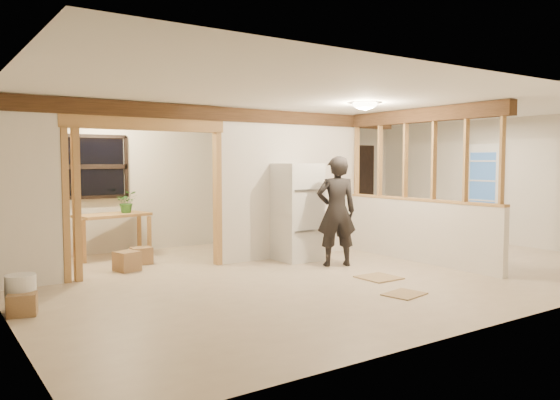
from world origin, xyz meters
TOP-DOWN VIEW (x-y plane):
  - floor at (0.00, 0.00)m, footprint 9.00×6.50m
  - ceiling at (0.00, 0.00)m, footprint 9.00×6.50m
  - wall_back at (0.00, 3.25)m, footprint 9.00×0.01m
  - wall_front at (0.00, -3.25)m, footprint 9.00×0.01m
  - wall_right at (4.50, 0.00)m, footprint 0.01×6.50m
  - partition_left_stub at (-4.05, 1.20)m, footprint 0.90×0.12m
  - partition_center at (0.20, 1.20)m, footprint 2.80×0.12m
  - doorway_frame at (-2.40, 1.20)m, footprint 2.46×0.14m
  - header_beam_back at (-1.00, 1.20)m, footprint 7.00×0.18m
  - header_beam_right at (1.60, -0.40)m, footprint 0.18×3.30m
  - pony_wall at (1.60, -0.40)m, footprint 0.12×3.20m
  - stud_partition at (1.60, -0.40)m, footprint 0.14×3.20m
  - window_back at (-2.60, 3.17)m, footprint 1.12×0.10m
  - french_door at (4.42, 0.40)m, footprint 0.12×0.86m
  - ceiling_dome_main at (0.30, -0.50)m, footprint 0.36×0.36m
  - ceiling_dome_util at (-2.50, 2.30)m, footprint 0.32×0.32m
  - hanging_bulb at (-2.00, 1.60)m, footprint 0.07×0.07m
  - refrigerator at (0.04, 0.82)m, footprint 0.66×0.64m
  - woman at (0.25, 0.07)m, footprint 0.74×0.64m
  - work_table at (-2.44, 2.77)m, footprint 1.30×0.84m
  - potted_plant at (-2.19, 2.75)m, footprint 0.40×0.36m
  - shop_vac at (-3.55, 2.20)m, footprint 0.55×0.55m
  - bookshelf at (3.20, 3.01)m, footprint 1.01×0.34m
  - bucket at (-4.31, -0.04)m, footprint 0.35×0.35m
  - box_util_a at (-2.25, 1.93)m, footprint 0.32×0.28m
  - box_util_b at (-2.62, 1.51)m, footprint 0.39×0.39m
  - box_front at (-4.33, -0.22)m, footprint 0.34×0.30m
  - floor_panel_near at (0.14, -0.99)m, footprint 0.52×0.52m
  - floor_panel_far at (-0.28, -1.86)m, footprint 0.55×0.48m

SIDE VIEW (x-z plane):
  - floor at x=0.00m, z-range -0.01..0.00m
  - floor_panel_far at x=-0.28m, z-range 0.00..0.02m
  - floor_panel_near at x=0.14m, z-range 0.00..0.02m
  - box_front at x=-4.33m, z-range 0.00..0.23m
  - box_util_a at x=-2.25m, z-range 0.00..0.27m
  - box_util_b at x=-2.62m, z-range 0.00..0.29m
  - bucket at x=-4.31m, z-range 0.00..0.41m
  - shop_vac at x=-3.55m, z-range 0.00..0.68m
  - work_table at x=-2.44m, z-range 0.00..0.75m
  - pony_wall at x=1.60m, z-range 0.00..1.00m
  - refrigerator at x=0.04m, z-range 0.00..1.61m
  - woman at x=0.25m, z-range 0.00..1.72m
  - potted_plant at x=-2.19m, z-range 0.75..1.13m
  - french_door at x=4.42m, z-range 0.00..2.00m
  - bookshelf at x=3.20m, z-range 0.00..2.01m
  - doorway_frame at x=-2.40m, z-range 0.00..2.20m
  - wall_back at x=0.00m, z-range 0.00..2.50m
  - wall_front at x=0.00m, z-range 0.00..2.50m
  - wall_right at x=4.50m, z-range 0.00..2.50m
  - partition_left_stub at x=-4.05m, z-range 0.00..2.50m
  - partition_center at x=0.20m, z-range 0.00..2.50m
  - window_back at x=-2.60m, z-range 1.00..2.10m
  - stud_partition at x=1.60m, z-range 1.00..2.32m
  - hanging_bulb at x=-2.00m, z-range 2.15..2.22m
  - header_beam_back at x=-1.00m, z-range 2.27..2.49m
  - header_beam_right at x=1.60m, z-range 2.27..2.49m
  - ceiling_dome_main at x=0.30m, z-range 2.40..2.56m
  - ceiling_dome_util at x=-2.50m, z-range 2.41..2.55m
  - ceiling at x=0.00m, z-range 2.50..2.50m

